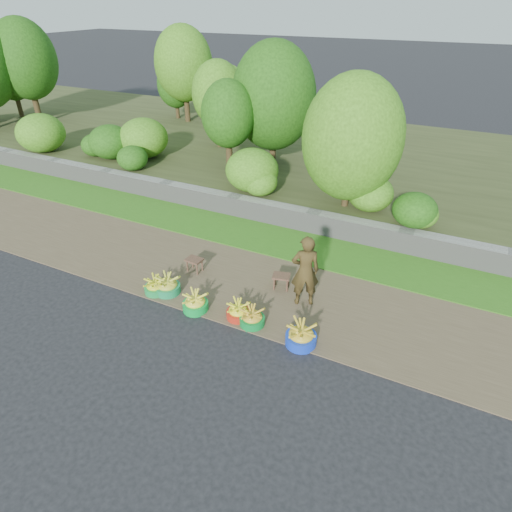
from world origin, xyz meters
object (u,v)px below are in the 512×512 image
at_px(basin_c, 195,303).
at_px(basin_e, 252,318).
at_px(basin_b, 168,286).
at_px(stool_left, 194,261).
at_px(basin_d, 238,311).
at_px(basin_a, 156,286).
at_px(stool_right, 281,278).
at_px(basin_f, 301,336).
at_px(vendor_woman, 305,271).

relative_size(basin_c, basin_e, 1.05).
bearing_deg(basin_b, stool_left, 85.94).
distance_m(basin_b, basin_d, 1.63).
bearing_deg(basin_c, basin_a, 173.60).
relative_size(basin_d, basin_e, 0.97).
bearing_deg(stool_right, basin_f, -54.80).
bearing_deg(stool_left, basin_c, -56.42).
bearing_deg(basin_c, basin_b, 164.81).
height_order(basin_b, stool_left, basin_b).
bearing_deg(basin_c, stool_right, 48.74).
relative_size(stool_right, vendor_woman, 0.28).
bearing_deg(basin_a, basin_b, 24.76).
height_order(basin_b, basin_e, basin_b).
distance_m(basin_b, stool_right, 2.28).
xyz_separation_m(basin_b, stool_right, (1.97, 1.13, 0.09)).
relative_size(basin_f, stool_right, 1.34).
distance_m(basin_c, basin_d, 0.85).
xyz_separation_m(basin_c, stool_left, (-0.73, 1.10, 0.10)).
relative_size(basin_a, basin_b, 0.89).
height_order(basin_e, vendor_woman, vendor_woman).
bearing_deg(basin_c, basin_f, 0.25).
bearing_deg(basin_b, stool_right, 29.79).
relative_size(basin_b, vendor_woman, 0.35).
bearing_deg(stool_left, basin_d, -31.27).
xyz_separation_m(basin_c, vendor_woman, (1.76, 1.09, 0.59)).
relative_size(basin_a, basin_d, 1.01).
bearing_deg(basin_e, basin_d, 169.72).
distance_m(basin_f, stool_left, 3.06).
bearing_deg(stool_left, vendor_woman, -0.32).
distance_m(basin_b, vendor_woman, 2.76).
bearing_deg(basin_d, basin_a, -178.98).
bearing_deg(basin_d, stool_right, 74.13).
distance_m(basin_a, vendor_woman, 3.00).
height_order(basin_d, basin_e, basin_e).
xyz_separation_m(basin_c, stool_right, (1.18, 1.35, 0.10)).
xyz_separation_m(basin_d, stool_right, (0.34, 1.20, 0.11)).
bearing_deg(stool_left, basin_e, -28.21).
distance_m(basin_d, stool_left, 1.84).
xyz_separation_m(basin_f, stool_right, (-0.94, 1.34, 0.08)).
distance_m(basin_c, vendor_woman, 2.15).
relative_size(basin_f, stool_left, 1.48).
distance_m(basin_a, basin_e, 2.17).
bearing_deg(basin_e, stool_left, 151.79).
distance_m(stool_left, stool_right, 1.93).
distance_m(basin_d, basin_e, 0.32).
xyz_separation_m(basin_a, basin_e, (2.17, -0.02, 0.00)).
height_order(basin_a, basin_e, basin_e).
distance_m(stool_right, vendor_woman, 0.80).
bearing_deg(basin_c, basin_e, 4.46).
bearing_deg(vendor_woman, stool_left, -27.89).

